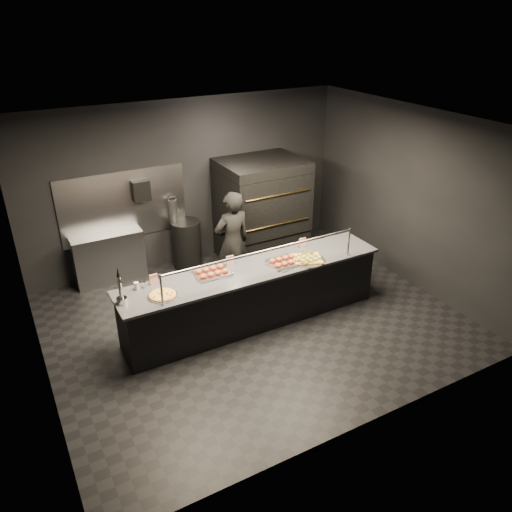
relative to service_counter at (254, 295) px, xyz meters
name	(u,v)px	position (x,y,z in m)	size (l,w,h in m)	color
room	(250,232)	(-0.02, 0.05, 1.03)	(6.04, 6.00, 3.00)	black
service_counter	(254,295)	(0.00, 0.00, 0.00)	(4.10, 0.78, 1.37)	black
pizza_oven	(261,210)	(1.20, 1.90, 0.50)	(1.50, 1.23, 1.91)	black
prep_shelf	(109,258)	(-1.60, 2.32, -0.01)	(1.20, 0.35, 0.90)	#99999E
towel_dispenser	(141,190)	(-0.90, 2.39, 1.09)	(0.30, 0.20, 0.35)	black
fire_extinguisher	(173,211)	(-0.35, 2.40, 0.60)	(0.14, 0.14, 0.51)	#B2B2B7
beer_tap	(121,293)	(-1.95, 0.00, 0.61)	(0.14, 0.20, 0.53)	silver
round_pizza	(163,295)	(-1.43, -0.09, 0.47)	(0.41, 0.41, 0.03)	silver
slider_tray_a	(212,272)	(-0.60, 0.15, 0.49)	(0.55, 0.44, 0.08)	silver
slider_tray_b	(285,261)	(0.50, -0.07, 0.49)	(0.58, 0.50, 0.08)	silver
square_pizza	(307,259)	(0.85, -0.15, 0.47)	(0.54, 0.54, 0.05)	silver
condiment_jar	(139,286)	(-1.65, 0.24, 0.51)	(0.17, 0.07, 0.11)	silver
tent_cards	(232,260)	(-0.21, 0.28, 0.53)	(2.59, 0.04, 0.15)	white
trash_bin	(187,244)	(-0.20, 2.22, -0.02)	(0.53, 0.53, 0.89)	black
worker	(232,243)	(0.16, 1.03, 0.42)	(0.65, 0.42, 1.77)	black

